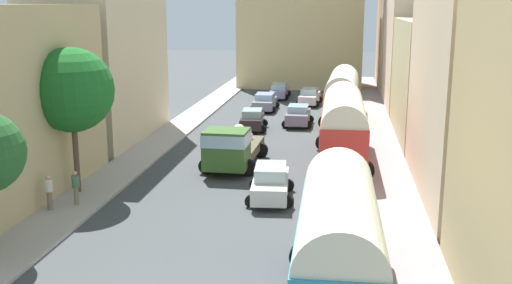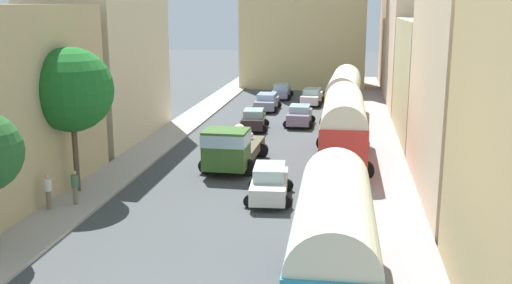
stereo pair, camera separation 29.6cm
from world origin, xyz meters
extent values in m
plane|color=#404446|center=(0.00, 27.00, 0.00)|extent=(154.00, 154.00, 0.00)
cube|color=#ADA59E|center=(-7.25, 27.00, 0.07)|extent=(2.50, 70.00, 0.14)
cube|color=gray|center=(7.25, 27.00, 0.07)|extent=(2.50, 70.00, 0.14)
cube|color=beige|center=(-11.43, 24.71, 6.89)|extent=(5.87, 11.69, 13.78)
cube|color=beige|center=(11.26, 15.18, 5.20)|extent=(5.52, 12.85, 10.40)
cube|color=tan|center=(10.90, 28.25, 4.01)|extent=(4.80, 12.34, 8.03)
cube|color=beige|center=(11.08, 40.76, 5.62)|extent=(5.16, 11.33, 11.24)
cube|color=tan|center=(11.19, 52.97, 5.53)|extent=(5.39, 11.95, 11.05)
cube|color=tan|center=(0.00, 53.31, 6.94)|extent=(13.40, 6.51, 13.88)
cube|color=teal|center=(4.71, 2.98, 1.71)|extent=(2.52, 8.45, 2.41)
cylinder|color=silver|center=(4.71, 2.98, 2.91)|extent=(2.47, 8.28, 2.35)
cube|color=#99B7C6|center=(4.71, 2.98, 2.24)|extent=(2.56, 7.78, 0.77)
cylinder|color=black|center=(3.53, 5.57, 0.50)|extent=(1.00, 0.35, 1.00)
cylinder|color=black|center=(5.81, 5.60, 0.50)|extent=(1.00, 0.35, 1.00)
cube|color=red|center=(4.81, 20.26, 1.75)|extent=(2.55, 9.95, 2.49)
cylinder|color=silver|center=(4.81, 20.26, 2.99)|extent=(2.50, 9.75, 2.41)
cube|color=#99B7C6|center=(4.81, 20.26, 2.30)|extent=(2.60, 9.16, 0.80)
cylinder|color=black|center=(3.62, 23.32, 0.50)|extent=(1.00, 0.35, 1.00)
cylinder|color=black|center=(5.95, 23.34, 0.50)|extent=(1.00, 0.35, 1.00)
cylinder|color=black|center=(3.68, 17.17, 0.50)|extent=(1.00, 0.35, 1.00)
cylinder|color=black|center=(6.01, 17.19, 0.50)|extent=(1.00, 0.35, 1.00)
cube|color=gold|center=(4.72, 33.09, 1.69)|extent=(2.68, 9.97, 2.39)
cylinder|color=silver|center=(4.72, 33.09, 2.89)|extent=(2.62, 9.77, 2.30)
cube|color=#99B7C6|center=(4.72, 33.09, 2.22)|extent=(2.70, 9.18, 0.76)
cylinder|color=black|center=(3.71, 36.20, 0.50)|extent=(1.00, 0.35, 1.00)
cylinder|color=black|center=(5.93, 36.12, 0.50)|extent=(1.00, 0.35, 1.00)
cylinder|color=black|center=(3.50, 30.06, 0.50)|extent=(1.00, 0.35, 1.00)
cylinder|color=black|center=(5.73, 29.99, 0.50)|extent=(1.00, 0.35, 1.00)
cube|color=#345B24|center=(-1.33, 16.76, 1.49)|extent=(2.34, 2.09, 2.08)
cube|color=#99B7C6|center=(-1.33, 16.76, 2.07)|extent=(2.39, 2.17, 0.67)
cube|color=#4E4A38|center=(-1.25, 20.16, 0.73)|extent=(2.41, 4.83, 0.55)
ellipsoid|color=beige|center=(-1.17, 18.82, 1.28)|extent=(0.97, 1.12, 0.56)
ellipsoid|color=beige|center=(-1.29, 20.93, 1.22)|extent=(0.95, 1.12, 0.44)
ellipsoid|color=silver|center=(-0.99, 21.40, 1.25)|extent=(0.96, 0.87, 0.50)
ellipsoid|color=beige|center=(-1.48, 20.24, 1.57)|extent=(1.13, 1.12, 0.48)
ellipsoid|color=beige|center=(-1.39, 20.95, 1.72)|extent=(0.83, 0.96, 0.60)
ellipsoid|color=beige|center=(-1.34, 20.54, 1.66)|extent=(1.16, 1.18, 0.55)
ellipsoid|color=beige|center=(-1.09, 18.52, 1.90)|extent=(0.93, 1.00, 0.48)
cylinder|color=black|center=(-0.18, 16.90, 0.45)|extent=(0.90, 0.31, 0.90)
cylinder|color=black|center=(-2.47, 16.96, 0.45)|extent=(0.90, 0.31, 0.90)
cylinder|color=black|center=(-0.08, 20.99, 0.45)|extent=(0.90, 0.31, 0.90)
cylinder|color=black|center=(-2.37, 21.04, 0.45)|extent=(0.90, 0.31, 0.90)
cube|color=#2C2020|center=(-1.75, 28.88, 0.65)|extent=(1.82, 3.73, 0.75)
cube|color=#9AC0C2|center=(-1.75, 28.88, 1.28)|extent=(1.51, 1.98, 0.51)
cylinder|color=black|center=(-0.89, 27.81, 0.30)|extent=(0.60, 0.21, 0.60)
cylinder|color=black|center=(-2.45, 27.70, 0.30)|extent=(0.60, 0.21, 0.60)
cylinder|color=black|center=(-1.05, 30.05, 0.30)|extent=(0.60, 0.21, 0.60)
cylinder|color=black|center=(-2.62, 29.94, 0.30)|extent=(0.60, 0.21, 0.60)
cube|color=gray|center=(-1.90, 37.18, 0.63)|extent=(1.73, 4.08, 0.73)
cube|color=#93ADD2|center=(-1.90, 37.18, 1.24)|extent=(1.51, 2.13, 0.49)
cylinder|color=black|center=(-1.06, 35.91, 0.30)|extent=(0.60, 0.21, 0.60)
cylinder|color=black|center=(-2.76, 35.93, 0.30)|extent=(0.60, 0.21, 0.60)
cylinder|color=black|center=(-1.04, 38.43, 0.30)|extent=(0.60, 0.21, 0.60)
cylinder|color=black|center=(-2.73, 38.45, 0.30)|extent=(0.60, 0.21, 0.60)
cube|color=slate|center=(-1.38, 44.18, 0.60)|extent=(1.54, 4.30, 0.66)
cube|color=#97B5CC|center=(-1.38, 44.18, 1.18)|extent=(1.34, 2.24, 0.51)
cylinder|color=black|center=(-0.62, 42.85, 0.30)|extent=(0.60, 0.21, 0.60)
cylinder|color=black|center=(-2.13, 42.84, 0.30)|extent=(0.60, 0.21, 0.60)
cylinder|color=black|center=(-0.63, 45.51, 0.30)|extent=(0.60, 0.21, 0.60)
cylinder|color=black|center=(-2.15, 45.50, 0.30)|extent=(0.60, 0.21, 0.60)
cube|color=silver|center=(1.47, 13.18, 0.66)|extent=(1.91, 4.25, 0.78)
cube|color=#A4BBBB|center=(1.47, 13.18, 1.35)|extent=(1.58, 2.25, 0.60)
cylinder|color=black|center=(0.57, 14.40, 0.30)|extent=(0.60, 0.21, 0.60)
cylinder|color=black|center=(2.18, 14.52, 0.30)|extent=(0.60, 0.21, 0.60)
cylinder|color=black|center=(0.75, 11.84, 0.30)|extent=(0.60, 0.21, 0.60)
cylinder|color=black|center=(2.37, 11.95, 0.30)|extent=(0.60, 0.21, 0.60)
cube|color=gray|center=(1.45, 30.99, 0.67)|extent=(1.71, 3.74, 0.81)
cube|color=#92B6C9|center=(1.45, 30.99, 1.32)|extent=(1.49, 1.95, 0.49)
cylinder|color=black|center=(0.62, 32.15, 0.30)|extent=(0.60, 0.21, 0.60)
cylinder|color=black|center=(2.29, 32.14, 0.30)|extent=(0.60, 0.21, 0.60)
cylinder|color=black|center=(0.60, 29.85, 0.30)|extent=(0.60, 0.21, 0.60)
cylinder|color=black|center=(2.27, 29.83, 0.30)|extent=(0.60, 0.21, 0.60)
cube|color=silver|center=(1.77, 40.78, 0.64)|extent=(1.87, 4.31, 0.74)
cube|color=#A1C1C8|center=(1.77, 40.78, 1.26)|extent=(1.54, 2.28, 0.50)
cylinder|color=black|center=(1.08, 42.13, 0.30)|extent=(0.60, 0.21, 0.60)
cylinder|color=black|center=(2.64, 42.02, 0.30)|extent=(0.60, 0.21, 0.60)
cylinder|color=black|center=(0.89, 39.53, 0.30)|extent=(0.60, 0.21, 0.60)
cylinder|color=black|center=(2.46, 39.42, 0.30)|extent=(0.60, 0.21, 0.60)
cylinder|color=#7D6D59|center=(-7.99, 9.89, 0.07)|extent=(0.19, 0.19, 0.14)
cylinder|color=#7D6D59|center=(-7.99, 9.89, 0.57)|extent=(0.33, 0.33, 0.85)
cylinder|color=silver|center=(-7.99, 9.89, 1.27)|extent=(0.50, 0.50, 0.56)
sphere|color=tan|center=(-7.99, 9.89, 1.65)|extent=(0.21, 0.21, 0.21)
cylinder|color=#79765C|center=(-7.11, 10.70, 0.07)|extent=(0.18, 0.18, 0.14)
cylinder|color=#79765C|center=(-7.11, 10.70, 0.55)|extent=(0.30, 0.30, 0.82)
cylinder|color=#497352|center=(-7.11, 10.70, 1.24)|extent=(0.46, 0.46, 0.55)
sphere|color=tan|center=(-7.11, 10.70, 1.62)|extent=(0.22, 0.22, 0.22)
cylinder|color=brown|center=(-7.90, 12.62, 1.81)|extent=(0.27, 0.27, 3.62)
sphere|color=#1C6324|center=(-7.90, 12.62, 5.12)|extent=(4.01, 4.01, 4.01)
camera|label=1|loc=(4.66, -13.93, 9.08)|focal=42.26mm
camera|label=2|loc=(4.95, -13.88, 9.08)|focal=42.26mm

